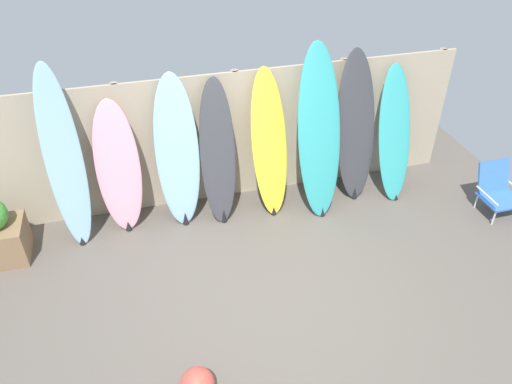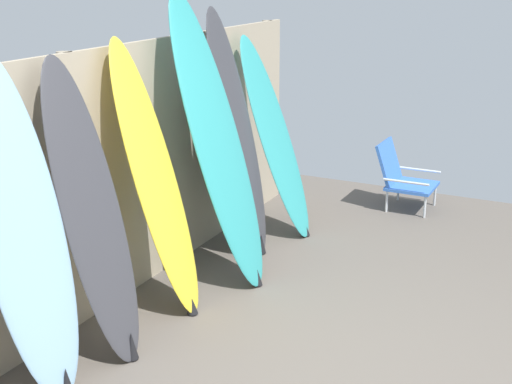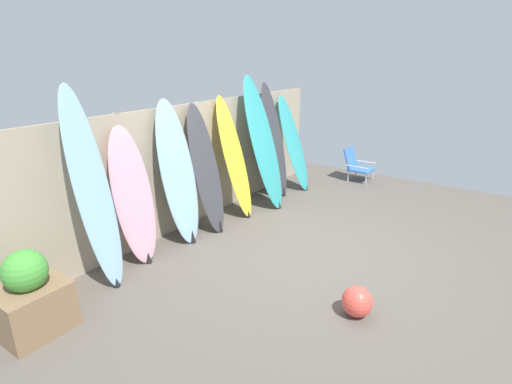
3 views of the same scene
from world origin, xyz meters
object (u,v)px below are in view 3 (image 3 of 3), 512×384
object	(u,v)px
beach_chair	(356,164)
surfboard_charcoal_6	(275,141)
surfboard_charcoal_3	(206,171)
surfboard_teal_5	(263,143)
surfboard_pink_1	(133,197)
planter_box	(31,298)
surfboard_skyblue_2	(178,174)
beach_ball	(357,302)
surfboard_teal_7	(293,144)
surfboard_yellow_4	(234,158)
surfboard_skyblue_0	(93,192)

from	to	relation	value
beach_chair	surfboard_charcoal_6	bearing A→B (deg)	158.27
surfboard_charcoal_3	surfboard_teal_5	world-z (taller)	surfboard_teal_5
surfboard_pink_1	surfboard_charcoal_3	world-z (taller)	surfboard_charcoal_3
surfboard_charcoal_6	planter_box	xyz separation A→B (m)	(-4.54, -0.22, -0.65)
surfboard_skyblue_2	planter_box	size ratio (longest dim) A/B	2.33
beach_ball	surfboard_charcoal_6	bearing A→B (deg)	45.08
surfboard_teal_7	surfboard_charcoal_3	bearing A→B (deg)	178.53
surfboard_charcoal_6	planter_box	bearing A→B (deg)	-177.25
surfboard_yellow_4	surfboard_teal_5	distance (m)	0.64
surfboard_yellow_4	surfboard_skyblue_2	bearing A→B (deg)	177.45
surfboard_teal_7	beach_ball	bearing A→B (deg)	-141.20
surfboard_skyblue_2	beach_chair	bearing A→B (deg)	-13.30
surfboard_skyblue_2	surfboard_teal_5	xyz separation A→B (m)	(1.78, -0.18, 0.12)
surfboard_yellow_4	beach_chair	bearing A→B (deg)	-17.41
surfboard_yellow_4	surfboard_teal_5	world-z (taller)	surfboard_teal_5
surfboard_skyblue_2	surfboard_teal_7	world-z (taller)	surfboard_skyblue_2
surfboard_charcoal_3	surfboard_skyblue_2	bearing A→B (deg)	172.92
surfboard_pink_1	surfboard_teal_7	bearing A→B (deg)	-2.44
surfboard_teal_7	surfboard_skyblue_2	bearing A→B (deg)	177.57
surfboard_teal_7	planter_box	distance (m)	5.11
surfboard_skyblue_2	surfboard_charcoal_3	size ratio (longest dim) A/B	1.06
surfboard_charcoal_3	planter_box	size ratio (longest dim) A/B	2.21
planter_box	surfboard_charcoal_3	bearing A→B (deg)	4.17
surfboard_yellow_4	surfboard_charcoal_6	distance (m)	1.19
surfboard_teal_7	beach_ball	distance (m)	4.10
surfboard_teal_5	surfboard_teal_7	size ratio (longest dim) A/B	1.24
surfboard_teal_5	surfboard_charcoal_6	bearing A→B (deg)	13.85
surfboard_skyblue_2	surfboard_yellow_4	bearing A→B (deg)	-2.55
surfboard_charcoal_3	surfboard_teal_5	xyz separation A→B (m)	(1.29, -0.12, 0.18)
surfboard_skyblue_0	surfboard_pink_1	distance (m)	0.63
surfboard_charcoal_3	surfboard_charcoal_6	distance (m)	1.86
surfboard_skyblue_0	surfboard_skyblue_2	xyz separation A→B (m)	(1.30, 0.05, -0.13)
surfboard_skyblue_2	surfboard_charcoal_6	size ratio (longest dim) A/B	0.96
surfboard_charcoal_3	beach_ball	size ratio (longest dim) A/B	5.95
surfboard_skyblue_0	surfboard_charcoal_6	size ratio (longest dim) A/B	1.10
planter_box	beach_chair	bearing A→B (deg)	-6.40
surfboard_skyblue_0	surfboard_teal_7	distance (m)	4.20
surfboard_charcoal_3	beach_chair	xyz separation A→B (m)	(3.56, -0.90, -0.57)
surfboard_skyblue_0	beach_ball	size ratio (longest dim) A/B	7.17
beach_chair	surfboard_skyblue_2	bearing A→B (deg)	173.37
surfboard_skyblue_0	surfboard_teal_7	bearing A→B (deg)	-0.96
surfboard_charcoal_6	beach_chair	size ratio (longest dim) A/B	3.07
surfboard_yellow_4	beach_ball	world-z (taller)	surfboard_yellow_4
surfboard_skyblue_0	planter_box	xyz separation A→B (m)	(-0.90, -0.20, -0.74)
surfboard_pink_1	beach_ball	xyz separation A→B (m)	(0.47, -2.69, -0.69)
planter_box	surfboard_yellow_4	bearing A→B (deg)	3.50
surfboard_pink_1	surfboard_skyblue_2	distance (m)	0.74
surfboard_teal_7	surfboard_pink_1	bearing A→B (deg)	177.56
surfboard_skyblue_0	beach_ball	xyz separation A→B (m)	(1.04, -2.60, -0.94)
surfboard_teal_5	beach_chair	bearing A→B (deg)	-18.87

